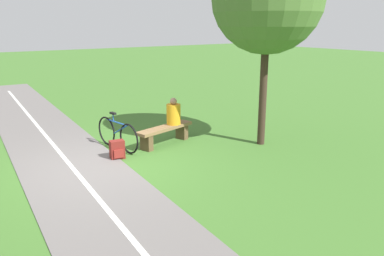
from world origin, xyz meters
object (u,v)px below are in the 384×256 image
object	(u,v)px
person_seated	(174,113)
backpack	(117,150)
bicycle	(117,134)
bench	(165,132)

from	to	relation	value
person_seated	backpack	xyz separation A→B (m)	(1.85, 0.40, -0.57)
person_seated	bicycle	bearing A→B (deg)	-24.29
backpack	bench	bearing A→B (deg)	-168.31
bench	bicycle	distance (m)	1.25
bicycle	backpack	bearing A→B (deg)	-34.29
bicycle	person_seated	bearing A→B (deg)	71.09
bench	backpack	size ratio (longest dim) A/B	4.09
person_seated	backpack	distance (m)	1.98
person_seated	bicycle	world-z (taller)	person_seated
bench	person_seated	distance (m)	0.56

